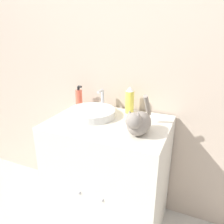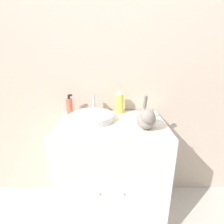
# 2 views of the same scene
# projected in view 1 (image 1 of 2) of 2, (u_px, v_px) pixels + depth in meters

# --- Properties ---
(wall_back) EXTENTS (6.00, 0.05, 2.50)m
(wall_back) POSITION_uv_depth(u_px,v_px,m) (127.00, 63.00, 1.66)
(wall_back) COLOR #C6B29E
(wall_back) RESTS_ON ground_plane
(vanity_cabinet) EXTENTS (0.82, 0.60, 0.89)m
(vanity_cabinet) POSITION_uv_depth(u_px,v_px,m) (109.00, 175.00, 1.66)
(vanity_cabinet) COLOR silver
(vanity_cabinet) RESTS_ON ground_plane
(sink_basin) EXTENTS (0.35, 0.35, 0.05)m
(sink_basin) POSITION_uv_depth(u_px,v_px,m) (92.00, 113.00, 1.58)
(sink_basin) COLOR silver
(sink_basin) RESTS_ON vanity_cabinet
(faucet) EXTENTS (0.15, 0.09, 0.16)m
(faucet) POSITION_uv_depth(u_px,v_px,m) (102.00, 100.00, 1.72)
(faucet) COLOR silver
(faucet) RESTS_ON vanity_cabinet
(cat) EXTENTS (0.15, 0.32, 0.22)m
(cat) POSITION_uv_depth(u_px,v_px,m) (138.00, 122.00, 1.29)
(cat) COLOR gray
(cat) RESTS_ON vanity_cabinet
(soap_bottle) EXTENTS (0.06, 0.05, 0.17)m
(soap_bottle) POSITION_uv_depth(u_px,v_px,m) (79.00, 97.00, 1.79)
(soap_bottle) COLOR #EF6047
(soap_bottle) RESTS_ON vanity_cabinet
(spray_bottle) EXTENTS (0.06, 0.06, 0.20)m
(spray_bottle) POSITION_uv_depth(u_px,v_px,m) (130.00, 100.00, 1.63)
(spray_bottle) COLOR #EADB4C
(spray_bottle) RESTS_ON vanity_cabinet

